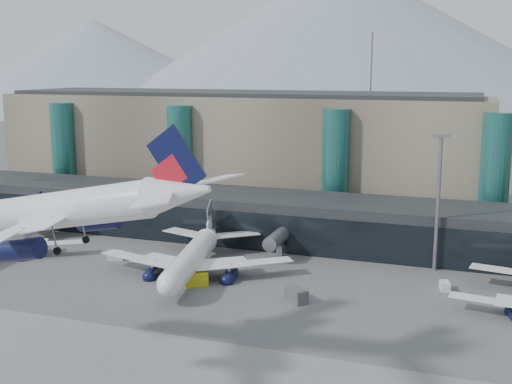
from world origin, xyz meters
TOP-DOWN VIEW (x-y plane):
  - ground at (0.00, 0.00)m, footprint 900.00×900.00m
  - concourse at (-0.02, 57.73)m, footprint 170.00×27.00m
  - terminal_main at (-25.00, 90.00)m, footprint 130.00×30.00m
  - teal_towers at (-14.99, 74.01)m, footprint 116.40×19.40m
  - mountain_ridge at (15.97, 380.00)m, footprint 910.00×400.00m
  - lightmast_mid at (30.00, 48.00)m, footprint 3.00×1.20m
  - hero_jet at (-6.85, -9.45)m, footprint 38.01×38.84m
  - jet_parked_left at (-54.32, 32.44)m, footprint 35.43×35.15m
  - jet_parked_mid at (-11.91, 32.52)m, footprint 37.50×38.16m
  - veh_a at (-29.88, 33.85)m, footprint 3.51×2.67m
  - veh_b at (-14.67, 37.54)m, footprint 1.69×2.59m
  - veh_c at (10.14, 23.53)m, footprint 4.42×4.25m
  - veh_g at (32.50, 37.22)m, footprint 2.08×2.90m
  - veh_h at (-8.64, 25.25)m, footprint 4.58×4.32m

SIDE VIEW (x-z plane):
  - ground at x=0.00m, z-range 0.00..0.00m
  - veh_b at x=-14.67m, z-range 0.00..1.44m
  - veh_g at x=32.50m, z-range 0.00..1.53m
  - veh_a at x=-29.88m, z-range 0.00..1.75m
  - veh_c at x=10.14m, z-range 0.00..2.23m
  - veh_h at x=-8.64m, z-range 0.00..2.29m
  - jet_parked_left at x=-54.32m, z-range -1.40..10.07m
  - jet_parked_mid at x=-11.91m, z-range -1.50..10.80m
  - concourse at x=-0.02m, z-range -0.03..9.97m
  - teal_towers at x=-14.99m, z-range -8.99..37.01m
  - lightmast_mid at x=30.00m, z-range 1.62..27.22m
  - terminal_main at x=-25.00m, z-range -0.06..30.94m
  - hero_jet at x=-6.85m, z-range 16.03..28.55m
  - mountain_ridge at x=15.97m, z-range -9.26..100.74m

